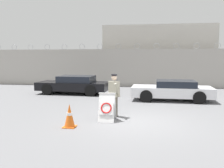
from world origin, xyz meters
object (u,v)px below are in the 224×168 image
object	(u,v)px
barricade_sign	(107,107)
parked_car_rear_sedan	(172,90)
security_guard	(114,93)
parked_car_front_coupe	(74,84)
traffic_cone_near	(69,116)

from	to	relation	value
barricade_sign	parked_car_rear_sedan	distance (m)	5.71
barricade_sign	security_guard	size ratio (longest dim) A/B	0.62
security_guard	parked_car_front_coupe	bearing A→B (deg)	154.37
security_guard	parked_car_front_coupe	xyz separation A→B (m)	(-3.59, 5.80, -0.34)
security_guard	parked_car_front_coupe	size ratio (longest dim) A/B	0.37
barricade_sign	parked_car_front_coupe	xyz separation A→B (m)	(-3.44, 6.53, 0.08)
security_guard	traffic_cone_near	size ratio (longest dim) A/B	2.13
parked_car_front_coupe	parked_car_rear_sedan	bearing A→B (deg)	167.63
traffic_cone_near	barricade_sign	bearing A→B (deg)	44.06
parked_car_front_coupe	parked_car_rear_sedan	distance (m)	6.39
traffic_cone_near	parked_car_rear_sedan	bearing A→B (deg)	57.44
security_guard	parked_car_front_coupe	distance (m)	6.83
barricade_sign	traffic_cone_near	bearing A→B (deg)	-137.82
traffic_cone_near	parked_car_front_coupe	world-z (taller)	parked_car_front_coupe
barricade_sign	security_guard	distance (m)	0.87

